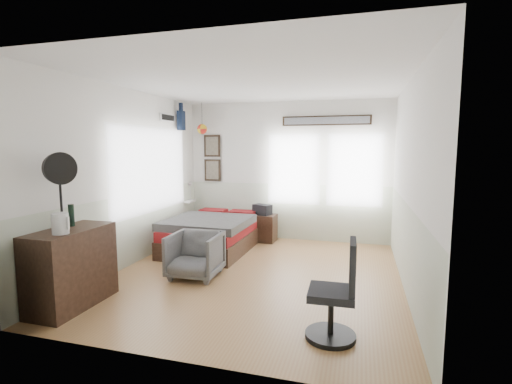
# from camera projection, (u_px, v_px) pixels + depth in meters

# --- Properties ---
(ground_plane) EXTENTS (4.00, 4.50, 0.01)m
(ground_plane) POSITION_uv_depth(u_px,v_px,m) (255.00, 275.00, 5.30)
(ground_plane) COLOR #AE7749
(room_shell) EXTENTS (4.02, 4.52, 2.71)m
(room_shell) POSITION_uv_depth(u_px,v_px,m) (253.00, 162.00, 5.31)
(room_shell) COLOR white
(room_shell) RESTS_ON ground_plane
(wall_decor) EXTENTS (3.55, 1.32, 1.44)m
(wall_decor) POSITION_uv_depth(u_px,v_px,m) (228.00, 133.00, 7.22)
(wall_decor) COLOR #2F2012
(wall_decor) RESTS_ON room_shell
(bed) EXTENTS (1.39, 1.89, 0.60)m
(bed) POSITION_uv_depth(u_px,v_px,m) (213.00, 234.00, 6.60)
(bed) COLOR black
(bed) RESTS_ON ground_plane
(dresser) EXTENTS (0.48, 1.00, 0.90)m
(dresser) POSITION_uv_depth(u_px,v_px,m) (72.00, 268.00, 4.23)
(dresser) COLOR black
(dresser) RESTS_ON ground_plane
(armchair) EXTENTS (0.70, 0.72, 0.63)m
(armchair) POSITION_uv_depth(u_px,v_px,m) (195.00, 255.00, 5.19)
(armchair) COLOR #4D4E52
(armchair) RESTS_ON ground_plane
(nightstand) EXTENTS (0.53, 0.43, 0.52)m
(nightstand) POSITION_uv_depth(u_px,v_px,m) (262.00, 228.00, 7.22)
(nightstand) COLOR black
(nightstand) RESTS_ON ground_plane
(task_chair) EXTENTS (0.48, 0.48, 0.96)m
(task_chair) POSITION_uv_depth(u_px,v_px,m) (337.00, 299.00, 3.49)
(task_chair) COLOR black
(task_chair) RESTS_ON ground_plane
(kettle) EXTENTS (0.20, 0.17, 0.22)m
(kettle) POSITION_uv_depth(u_px,v_px,m) (60.00, 224.00, 3.93)
(kettle) COLOR silver
(kettle) RESTS_ON dresser
(bottle) EXTENTS (0.07, 0.07, 0.26)m
(bottle) POSITION_uv_depth(u_px,v_px,m) (71.00, 215.00, 4.32)
(bottle) COLOR black
(bottle) RESTS_ON dresser
(stand_fan) EXTENTS (0.22, 0.33, 0.87)m
(stand_fan) POSITION_uv_depth(u_px,v_px,m) (60.00, 170.00, 4.04)
(stand_fan) COLOR black
(stand_fan) RESTS_ON dresser
(black_bag) EXTENTS (0.39, 0.33, 0.20)m
(black_bag) POSITION_uv_depth(u_px,v_px,m) (262.00, 210.00, 7.18)
(black_bag) COLOR black
(black_bag) RESTS_ON nightstand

